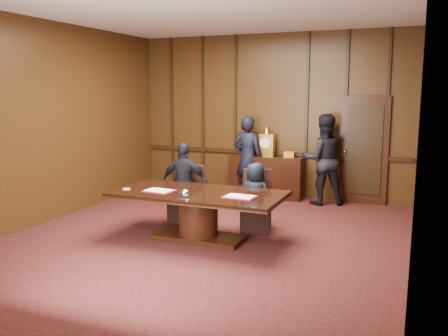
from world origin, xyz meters
name	(u,v)px	position (x,y,z in m)	size (l,w,h in m)	color
room	(210,129)	(0.07, 0.14, 1.72)	(7.00, 7.04, 3.50)	black
sideboard	(266,175)	(0.00, 3.26, 0.49)	(1.60, 0.45, 1.54)	black
conference_table	(198,208)	(-0.06, -0.02, 0.51)	(2.62, 1.32, 0.76)	black
folder_left	(159,191)	(-0.64, -0.20, 0.77)	(0.49, 0.37, 0.02)	maroon
folder_right	(240,197)	(0.65, -0.12, 0.77)	(0.47, 0.35, 0.02)	maroon
inkstand	(185,194)	(-0.06, -0.47, 0.81)	(0.20, 0.14, 0.12)	white
notepad	(127,189)	(-1.18, -0.28, 0.77)	(0.10, 0.07, 0.01)	#FBDE7B
chair_left	(187,205)	(-0.70, 0.86, 0.29)	(0.58, 0.58, 0.99)	black
chair_right	(256,212)	(0.58, 0.86, 0.29)	(0.58, 0.58, 0.99)	black
signatory_left	(184,183)	(-0.71, 0.78, 0.71)	(0.83, 0.34, 1.41)	black
signatory_right	(255,197)	(0.59, 0.78, 0.57)	(0.56, 0.36, 1.14)	black
witness_left	(248,157)	(-0.37, 3.10, 0.88)	(0.64, 0.42, 1.76)	black
witness_right	(323,159)	(1.25, 3.10, 0.92)	(0.89, 0.70, 1.84)	black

